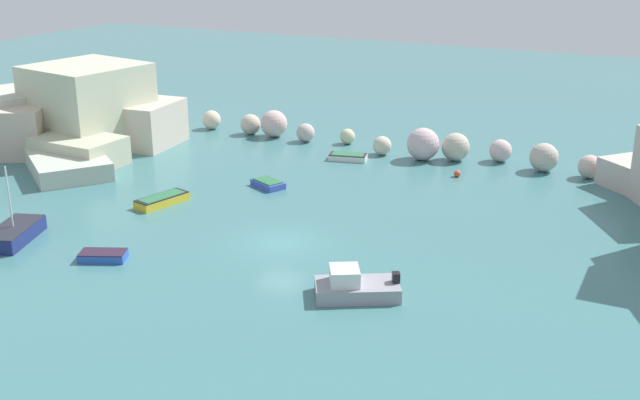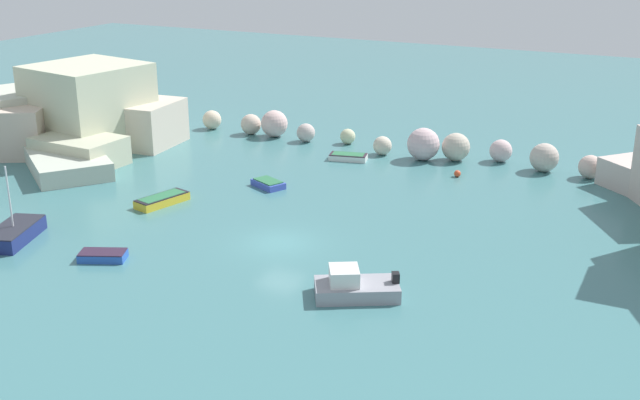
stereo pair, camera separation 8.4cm
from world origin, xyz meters
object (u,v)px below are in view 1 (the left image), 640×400
(moored_boat_0, at_px, (162,200))
(moored_boat_5, at_px, (14,233))
(moored_boat_1, at_px, (355,287))
(moored_boat_3, at_px, (348,157))
(moored_boat_2, at_px, (103,256))
(channel_buoy, at_px, (457,174))
(moored_boat_4, at_px, (268,184))

(moored_boat_0, xyz_separation_m, moored_boat_5, (-3.83, -8.93, 0.15))
(moored_boat_1, distance_m, moored_boat_5, 20.78)
(moored_boat_0, xyz_separation_m, moored_boat_3, (6.72, 14.79, -0.05))
(moored_boat_2, xyz_separation_m, moored_boat_5, (-6.48, -0.09, 0.21))
(channel_buoy, relative_size, moored_boat_1, 0.11)
(moored_boat_0, relative_size, moored_boat_2, 1.38)
(moored_boat_0, height_order, moored_boat_4, moored_boat_0)
(moored_boat_1, height_order, moored_boat_5, moored_boat_5)
(moored_boat_5, bearing_deg, moored_boat_3, 136.45)
(channel_buoy, bearing_deg, moored_boat_3, 177.12)
(moored_boat_0, distance_m, moored_boat_2, 9.23)
(moored_boat_3, xyz_separation_m, moored_boat_5, (-10.56, -23.71, 0.19))
(moored_boat_1, distance_m, moored_boat_3, 23.91)
(moored_boat_0, relative_size, moored_boat_5, 0.82)
(moored_boat_0, distance_m, moored_boat_4, 7.64)
(moored_boat_3, bearing_deg, moored_boat_2, 66.78)
(moored_boat_2, bearing_deg, moored_boat_4, -120.96)
(channel_buoy, bearing_deg, moored_boat_5, -129.93)
(moored_boat_0, height_order, moored_boat_3, moored_boat_0)
(moored_boat_1, height_order, moored_boat_3, moored_boat_1)
(moored_boat_3, distance_m, moored_boat_5, 25.96)
(moored_boat_2, bearing_deg, moored_boat_0, -97.38)
(moored_boat_1, relative_size, moored_boat_5, 0.98)
(moored_boat_0, distance_m, moored_boat_3, 16.24)
(moored_boat_0, relative_size, moored_boat_1, 0.83)
(moored_boat_2, xyz_separation_m, moored_boat_4, (1.81, 15.03, 0.00))
(channel_buoy, xyz_separation_m, moored_boat_4, (-11.18, -8.14, -0.00))
(channel_buoy, bearing_deg, moored_boat_0, -137.49)
(channel_buoy, height_order, moored_boat_2, channel_buoy)
(moored_boat_1, height_order, moored_boat_4, moored_boat_1)
(moored_boat_4, relative_size, moored_boat_5, 0.58)
(moored_boat_4, bearing_deg, moored_boat_5, -94.05)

